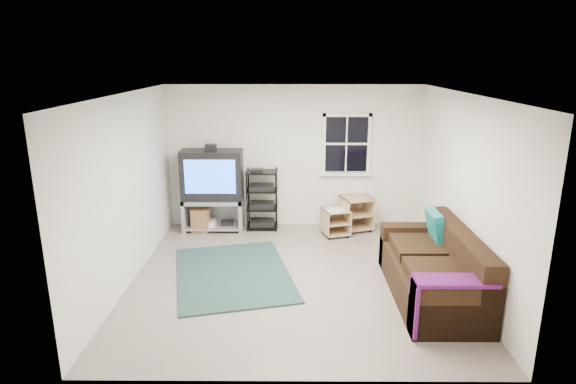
{
  "coord_description": "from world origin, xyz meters",
  "views": [
    {
      "loc": [
        -0.05,
        -6.33,
        3.06
      ],
      "look_at": [
        -0.09,
        0.4,
        1.17
      ],
      "focal_mm": 30.0,
      "sensor_mm": 36.0,
      "label": 1
    }
  ],
  "objects_px": {
    "av_rack": "(262,203)",
    "side_table_right": "(335,220)",
    "tv_unit": "(213,184)",
    "side_table_left": "(355,212)",
    "sofa": "(435,272)"
  },
  "relations": [
    {
      "from": "side_table_right",
      "to": "side_table_left",
      "type": "bearing_deg",
      "value": 39.54
    },
    {
      "from": "av_rack",
      "to": "sofa",
      "type": "height_order",
      "value": "av_rack"
    },
    {
      "from": "tv_unit",
      "to": "sofa",
      "type": "bearing_deg",
      "value": -37.82
    },
    {
      "from": "av_rack",
      "to": "side_table_left",
      "type": "distance_m",
      "value": 1.71
    },
    {
      "from": "tv_unit",
      "to": "av_rack",
      "type": "bearing_deg",
      "value": 4.36
    },
    {
      "from": "side_table_left",
      "to": "sofa",
      "type": "distance_m",
      "value": 2.7
    },
    {
      "from": "tv_unit",
      "to": "side_table_left",
      "type": "relative_size",
      "value": 2.44
    },
    {
      "from": "side_table_left",
      "to": "sofa",
      "type": "bearing_deg",
      "value": -74.72
    },
    {
      "from": "side_table_left",
      "to": "side_table_right",
      "type": "xyz_separation_m",
      "value": [
        -0.39,
        -0.32,
        -0.05
      ]
    },
    {
      "from": "sofa",
      "to": "side_table_right",
      "type": "bearing_deg",
      "value": 115.74
    },
    {
      "from": "tv_unit",
      "to": "sofa",
      "type": "relative_size",
      "value": 0.73
    },
    {
      "from": "av_rack",
      "to": "side_table_right",
      "type": "distance_m",
      "value": 1.37
    },
    {
      "from": "av_rack",
      "to": "side_table_right",
      "type": "height_order",
      "value": "av_rack"
    },
    {
      "from": "side_table_right",
      "to": "sofa",
      "type": "bearing_deg",
      "value": -64.26
    },
    {
      "from": "sofa",
      "to": "side_table_left",
      "type": "bearing_deg",
      "value": 105.28
    }
  ]
}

